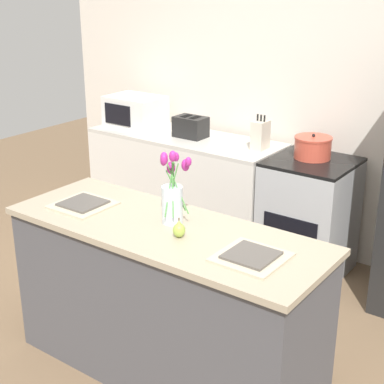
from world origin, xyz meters
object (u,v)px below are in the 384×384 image
at_px(plate_setting_right, 251,256).
at_px(toaster, 191,127).
at_px(stove_range, 308,217).
at_px(cooking_pot, 313,147).
at_px(microwave, 135,111).
at_px(flower_vase, 173,196).
at_px(pear_figurine, 179,229).
at_px(knife_block, 260,135).
at_px(plate_setting_left, 83,204).

distance_m(plate_setting_right, toaster, 2.27).
height_order(stove_range, cooking_pot, cooking_pot).
height_order(toaster, microwave, microwave).
bearing_deg(toaster, plate_setting_right, -46.51).
xyz_separation_m(cooking_pot, microwave, (-1.67, -0.05, 0.05)).
xyz_separation_m(flower_vase, pear_figurine, (0.14, -0.13, -0.11)).
bearing_deg(plate_setting_right, knife_block, 118.76).
bearing_deg(plate_setting_left, plate_setting_right, 0.00).
bearing_deg(pear_figurine, cooking_pot, 92.41).
distance_m(plate_setting_right, microwave, 2.72).
height_order(flower_vase, cooking_pot, flower_vase).
distance_m(stove_range, flower_vase, 1.65).
xyz_separation_m(plate_setting_left, cooking_pot, (0.63, 1.70, 0.05)).
bearing_deg(flower_vase, stove_range, 86.44).
bearing_deg(pear_figurine, plate_setting_right, 1.29).
relative_size(pear_figurine, microwave, 0.22).
xyz_separation_m(toaster, microwave, (-0.60, -0.00, 0.05)).
xyz_separation_m(flower_vase, microwave, (-1.61, 1.53, -0.04)).
bearing_deg(knife_block, toaster, -177.40).
bearing_deg(knife_block, microwave, -178.53).
relative_size(stove_range, flower_vase, 2.09).
bearing_deg(cooking_pot, pear_figurine, -87.59).
bearing_deg(toaster, knife_block, 2.60).
xyz_separation_m(stove_range, toaster, (-1.10, 0.00, 0.53)).
relative_size(flower_vase, pear_figurine, 4.06).
bearing_deg(cooking_pot, flower_vase, -92.35).
xyz_separation_m(cooking_pot, knife_block, (-0.43, -0.02, 0.03)).
xyz_separation_m(flower_vase, plate_setting_left, (-0.57, -0.12, -0.14)).
xyz_separation_m(plate_setting_left, knife_block, (0.20, 1.68, 0.08)).
height_order(flower_vase, plate_setting_left, flower_vase).
distance_m(stove_range, microwave, 1.80).
distance_m(flower_vase, plate_setting_right, 0.59).
xyz_separation_m(pear_figurine, knife_block, (-0.50, 1.69, 0.05)).
height_order(cooking_pot, knife_block, knife_block).
height_order(pear_figurine, knife_block, knife_block).
bearing_deg(plate_setting_left, flower_vase, 11.68).
relative_size(plate_setting_right, microwave, 0.65).
bearing_deg(plate_setting_right, plate_setting_left, 180.00).
height_order(stove_range, knife_block, knife_block).
bearing_deg(microwave, pear_figurine, -43.46).
relative_size(flower_vase, toaster, 1.52).
relative_size(pear_figurine, toaster, 0.37).
bearing_deg(pear_figurine, microwave, 136.54).
xyz_separation_m(pear_figurine, cooking_pot, (-0.07, 1.71, 0.02)).
bearing_deg(flower_vase, pear_figurine, -42.73).
xyz_separation_m(plate_setting_right, knife_block, (-0.92, 1.68, 0.08)).
bearing_deg(cooking_pot, plate_setting_left, -110.37).
distance_m(stove_range, pear_figurine, 1.73).
height_order(plate_setting_left, plate_setting_right, same).
relative_size(flower_vase, plate_setting_right, 1.37).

